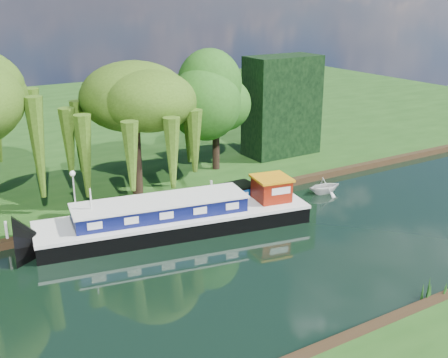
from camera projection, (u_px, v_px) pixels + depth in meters
ground at (137, 292)px, 26.12m from camera, size 120.00×120.00×0.00m
dutch_barge at (178, 217)px, 32.60m from camera, size 16.26×6.42×3.35m
narrowboat at (192, 210)px, 34.09m from camera, size 12.37×2.14×1.80m
white_cruiser at (324, 193)px, 38.83m from camera, size 2.66×2.38×1.27m
willow_right at (134, 110)px, 35.83m from camera, size 6.35×6.35×7.73m
tree_far_right at (216, 99)px, 41.04m from camera, size 4.71×4.71×7.71m
conifer_hedge at (282, 106)px, 45.45m from camera, size 6.00×3.00×8.00m
lamppost at (73, 180)px, 34.05m from camera, size 0.36×0.36×2.56m
mooring_posts at (70, 217)px, 32.33m from camera, size 19.16×0.16×1.00m
reeds_near at (363, 315)px, 23.27m from camera, size 33.70×1.50×1.10m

